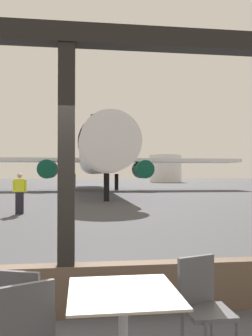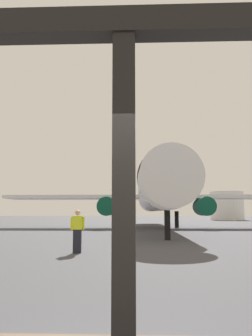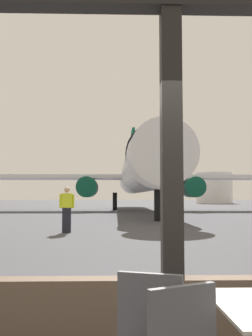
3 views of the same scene
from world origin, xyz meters
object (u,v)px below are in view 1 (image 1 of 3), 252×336
ground_crew_worker (20,193)px  fuel_storage_tank (165,169)px  dining_table (123,324)px  cafe_chair_window_right (22,313)px  cafe_chair_window_left (203,299)px  airplane (96,157)px  cafe_chair_aisle_left (23,333)px

ground_crew_worker → fuel_storage_tank: fuel_storage_tank is taller
dining_table → cafe_chair_window_right: bearing=173.0°
cafe_chair_window_left → fuel_storage_tank: bearing=76.4°
cafe_chair_window_left → airplane: bearing=89.1°
dining_table → cafe_chair_aisle_left: size_ratio=0.97×
airplane → ground_crew_worker: (-4.22, -21.05, -2.62)m
ground_crew_worker → dining_table: bearing=-76.9°
cafe_chair_window_right → airplane: size_ratio=0.03×
cafe_chair_aisle_left → airplane: airplane is taller
cafe_chair_window_left → fuel_storage_tank: 75.76m
dining_table → ground_crew_worker: ground_crew_worker is taller
cafe_chair_aisle_left → ground_crew_worker: bearing=99.6°
dining_table → ground_crew_worker: size_ratio=0.51×
cafe_chair_window_right → cafe_chair_window_left: bearing=5.6°
cafe_chair_window_left → cafe_chair_window_right: bearing=-174.4°
dining_table → cafe_chair_aisle_left: (-0.76, -0.26, 0.09)m
airplane → fuel_storage_tank: size_ratio=5.01×
cafe_chair_window_right → fuel_storage_tank: (19.38, 73.76, 2.47)m
cafe_chair_window_left → ground_crew_worker: ground_crew_worker is taller
cafe_chair_window_right → airplane: (2.12, 33.50, 2.97)m
fuel_storage_tank → cafe_chair_aisle_left: bearing=-104.6°
dining_table → airplane: size_ratio=0.03×
cafe_chair_window_right → cafe_chair_aisle_left: 0.36m
cafe_chair_window_right → ground_crew_worker: (-2.09, 12.46, 0.35)m
cafe_chair_window_left → ground_crew_worker: (-3.69, 12.30, 0.36)m
cafe_chair_window_left → ground_crew_worker: bearing=106.7°
dining_table → cafe_chair_window_left: 0.82m
cafe_chair_window_left → fuel_storage_tank: size_ratio=0.13×
dining_table → airplane: bearing=87.8°
dining_table → cafe_chair_window_left: bearing=18.6°
airplane → fuel_storage_tank: (17.26, 40.25, -0.50)m
dining_table → cafe_chair_window_left: size_ratio=0.98×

